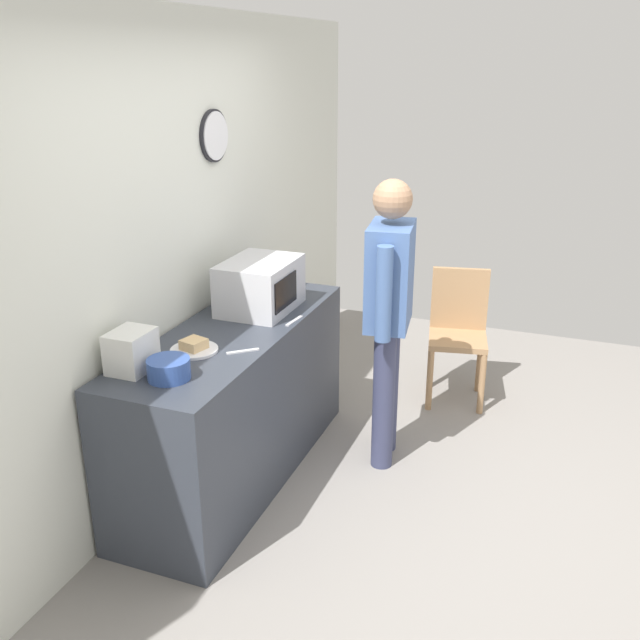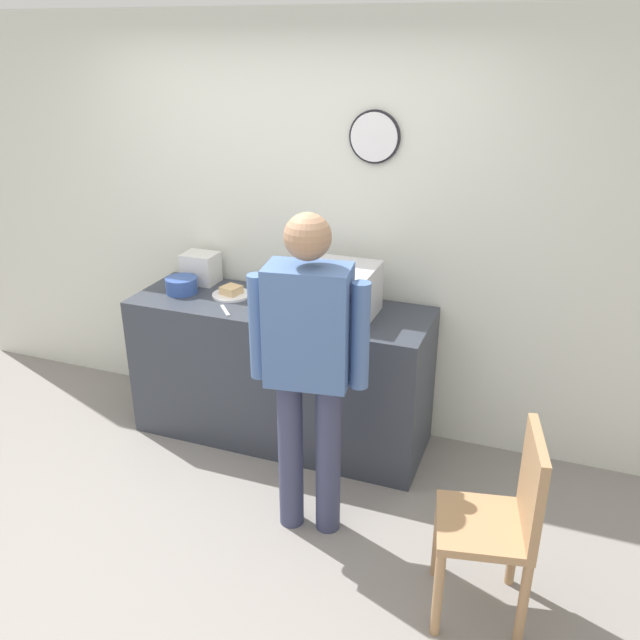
% 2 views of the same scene
% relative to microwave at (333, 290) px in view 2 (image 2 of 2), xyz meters
% --- Properties ---
extents(ground_plane, '(6.00, 6.00, 0.00)m').
position_rel_microwave_xyz_m(ground_plane, '(-0.39, -1.21, -1.07)').
color(ground_plane, gray).
extents(back_wall, '(5.40, 0.13, 2.60)m').
position_rel_microwave_xyz_m(back_wall, '(-0.39, 0.39, 0.23)').
color(back_wall, silver).
rests_on(back_wall, ground_plane).
extents(kitchen_counter, '(1.87, 0.62, 0.92)m').
position_rel_microwave_xyz_m(kitchen_counter, '(-0.35, 0.01, -0.61)').
color(kitchen_counter, '#333842').
rests_on(kitchen_counter, ground_plane).
extents(microwave, '(0.50, 0.39, 0.30)m').
position_rel_microwave_xyz_m(microwave, '(0.00, 0.00, 0.00)').
color(microwave, silver).
rests_on(microwave, kitchen_counter).
extents(sandwich_plate, '(0.25, 0.25, 0.07)m').
position_rel_microwave_xyz_m(sandwich_plate, '(-0.70, 0.05, -0.13)').
color(sandwich_plate, white).
rests_on(sandwich_plate, kitchen_counter).
extents(salad_bowl, '(0.20, 0.20, 0.10)m').
position_rel_microwave_xyz_m(salad_bowl, '(-1.02, -0.01, -0.10)').
color(salad_bowl, '#33519E').
rests_on(salad_bowl, kitchen_counter).
extents(toaster, '(0.22, 0.18, 0.20)m').
position_rel_microwave_xyz_m(toaster, '(-1.00, 0.20, -0.05)').
color(toaster, silver).
rests_on(toaster, kitchen_counter).
extents(fork_utensil, '(0.17, 0.04, 0.01)m').
position_rel_microwave_xyz_m(fork_utensil, '(-0.12, -0.27, -0.15)').
color(fork_utensil, silver).
rests_on(fork_utensil, kitchen_counter).
extents(spoon_utensil, '(0.13, 0.14, 0.01)m').
position_rel_microwave_xyz_m(spoon_utensil, '(-0.62, -0.19, -0.15)').
color(spoon_utensil, silver).
rests_on(spoon_utensil, kitchen_counter).
extents(person_standing, '(0.58, 0.30, 1.72)m').
position_rel_microwave_xyz_m(person_standing, '(0.14, -0.75, -0.06)').
color(person_standing, '#373C5B').
rests_on(person_standing, ground_plane).
extents(wooden_chair, '(0.47, 0.47, 0.94)m').
position_rel_microwave_xyz_m(wooden_chair, '(1.13, -1.00, -0.55)').
color(wooden_chair, '#A87F56').
rests_on(wooden_chair, ground_plane).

